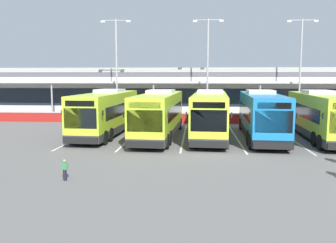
# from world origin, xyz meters

# --- Properties ---
(ground_plane) EXTENTS (200.00, 200.00, 0.00)m
(ground_plane) POSITION_xyz_m (0.00, 0.00, 0.00)
(ground_plane) COLOR #605E5B
(terminal_building) EXTENTS (70.00, 13.00, 6.00)m
(terminal_building) POSITION_xyz_m (-0.00, 26.91, 3.01)
(terminal_building) COLOR silver
(terminal_building) RESTS_ON ground
(red_barrier_wall) EXTENTS (60.00, 0.40, 1.10)m
(red_barrier_wall) POSITION_xyz_m (0.00, 14.50, 0.56)
(red_barrier_wall) COLOR maroon
(red_barrier_wall) RESTS_ON ground
(coach_bus_leftmost) EXTENTS (3.38, 12.26, 3.78)m
(coach_bus_leftmost) POSITION_xyz_m (-8.60, 6.60, 1.79)
(coach_bus_leftmost) COLOR #B7DB2D
(coach_bus_leftmost) RESTS_ON ground
(coach_bus_left_centre) EXTENTS (3.38, 12.26, 3.78)m
(coach_bus_left_centre) POSITION_xyz_m (-4.07, 5.50, 1.79)
(coach_bus_left_centre) COLOR #B7DB2D
(coach_bus_left_centre) RESTS_ON ground
(coach_bus_centre) EXTENTS (3.38, 12.26, 3.78)m
(coach_bus_centre) POSITION_xyz_m (-0.03, 5.93, 1.79)
(coach_bus_centre) COLOR #B7DB2D
(coach_bus_centre) RESTS_ON ground
(coach_bus_right_centre) EXTENTS (3.38, 12.26, 3.78)m
(coach_bus_right_centre) POSITION_xyz_m (4.00, 5.77, 1.79)
(coach_bus_right_centre) COLOR #1972B7
(coach_bus_right_centre) RESTS_ON ground
(coach_bus_rightmost) EXTENTS (3.38, 12.26, 3.78)m
(coach_bus_rightmost) POSITION_xyz_m (8.54, 5.81, 1.79)
(coach_bus_rightmost) COLOR #B7DB2D
(coach_bus_rightmost) RESTS_ON ground
(bay_stripe_far_west) EXTENTS (0.14, 13.00, 0.01)m
(bay_stripe_far_west) POSITION_xyz_m (-10.50, 6.00, 0.00)
(bay_stripe_far_west) COLOR silver
(bay_stripe_far_west) RESTS_ON ground
(bay_stripe_west) EXTENTS (0.14, 13.00, 0.01)m
(bay_stripe_west) POSITION_xyz_m (-6.30, 6.00, 0.00)
(bay_stripe_west) COLOR silver
(bay_stripe_west) RESTS_ON ground
(bay_stripe_mid_west) EXTENTS (0.14, 13.00, 0.01)m
(bay_stripe_mid_west) POSITION_xyz_m (-2.10, 6.00, 0.00)
(bay_stripe_mid_west) COLOR silver
(bay_stripe_mid_west) RESTS_ON ground
(bay_stripe_centre) EXTENTS (0.14, 13.00, 0.01)m
(bay_stripe_centre) POSITION_xyz_m (2.10, 6.00, 0.00)
(bay_stripe_centre) COLOR silver
(bay_stripe_centre) RESTS_ON ground
(bay_stripe_mid_east) EXTENTS (0.14, 13.00, 0.01)m
(bay_stripe_mid_east) POSITION_xyz_m (6.30, 6.00, 0.00)
(bay_stripe_mid_east) COLOR silver
(bay_stripe_mid_east) RESTS_ON ground
(pedestrian_child) EXTENTS (0.33, 0.22, 1.00)m
(pedestrian_child) POSITION_xyz_m (-7.21, -6.87, 0.54)
(pedestrian_child) COLOR black
(pedestrian_child) RESTS_ON ground
(lamp_post_west) EXTENTS (3.24, 0.28, 11.00)m
(lamp_post_west) POSITION_xyz_m (-9.86, 16.12, 6.29)
(lamp_post_west) COLOR #9E9EA3
(lamp_post_west) RESTS_ON ground
(lamp_post_centre) EXTENTS (3.24, 0.28, 11.00)m
(lamp_post_centre) POSITION_xyz_m (0.06, 16.56, 6.29)
(lamp_post_centre) COLOR #9E9EA3
(lamp_post_centre) RESTS_ON ground
(lamp_post_east) EXTENTS (3.24, 0.28, 11.00)m
(lamp_post_east) POSITION_xyz_m (10.10, 17.50, 6.29)
(lamp_post_east) COLOR #9E9EA3
(lamp_post_east) RESTS_ON ground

